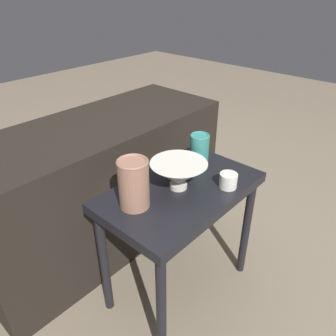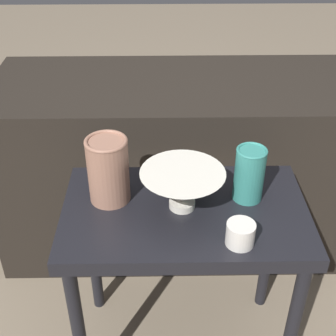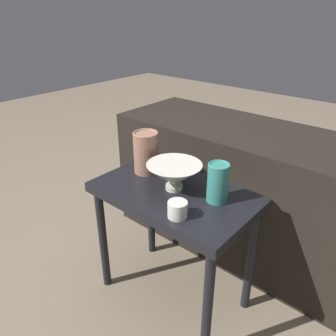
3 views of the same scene
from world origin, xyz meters
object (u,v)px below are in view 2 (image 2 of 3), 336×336
at_px(vase_colorful_right, 249,174).
at_px(vase_textured_left, 108,169).
at_px(cup, 240,234).
at_px(bowl, 182,187).

bearing_deg(vase_colorful_right, vase_textured_left, 179.47).
bearing_deg(cup, bowl, 133.14).
xyz_separation_m(bowl, vase_colorful_right, (0.17, 0.04, 0.01)).
height_order(bowl, cup, bowl).
relative_size(vase_textured_left, vase_colorful_right, 1.20).
bearing_deg(vase_colorful_right, bowl, -168.09).
bearing_deg(bowl, cup, -46.86).
distance_m(bowl, vase_textured_left, 0.19).
height_order(bowl, vase_colorful_right, vase_colorful_right).
height_order(vase_colorful_right, cup, vase_colorful_right).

